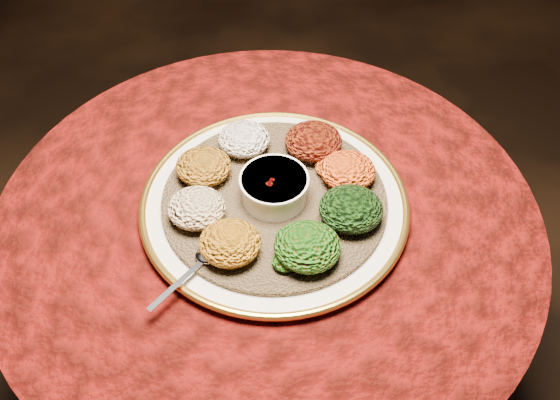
{
  "coord_description": "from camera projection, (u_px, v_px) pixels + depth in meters",
  "views": [
    {
      "loc": [
        0.06,
        -0.7,
        1.57
      ],
      "look_at": [
        0.02,
        0.01,
        0.76
      ],
      "focal_mm": 40.0,
      "sensor_mm": 36.0,
      "label": 1
    }
  ],
  "objects": [
    {
      "name": "table",
      "position": [
        268.0,
        272.0,
        1.22
      ],
      "size": [
        0.96,
        0.96,
        0.73
      ],
      "color": "black",
      "rests_on": "ground"
    },
    {
      "name": "portion_tikil",
      "position": [
        348.0,
        171.0,
        1.09
      ],
      "size": [
        0.1,
        0.09,
        0.05
      ],
      "primitive_type": "ellipsoid",
      "color": "#AB6F0E",
      "rests_on": "injera"
    },
    {
      "name": "portion_mixveg",
      "position": [
        308.0,
        246.0,
        0.97
      ],
      "size": [
        0.11,
        0.1,
        0.05
      ],
      "primitive_type": "ellipsoid",
      "color": "#AC2A0B",
      "rests_on": "injera"
    },
    {
      "name": "platter",
      "position": [
        274.0,
        204.0,
        1.09
      ],
      "size": [
        0.58,
        0.58,
        0.02
      ],
      "rotation": [
        0.0,
        0.0,
        -0.37
      ],
      "color": "beige",
      "rests_on": "table"
    },
    {
      "name": "stew_bowl",
      "position": [
        274.0,
        187.0,
        1.05
      ],
      "size": [
        0.12,
        0.12,
        0.05
      ],
      "color": "white",
      "rests_on": "injera"
    },
    {
      "name": "injera",
      "position": [
        274.0,
        200.0,
        1.08
      ],
      "size": [
        0.48,
        0.48,
        0.01
      ],
      "primitive_type": "cylinder",
      "rotation": [
        0.0,
        0.0,
        0.27
      ],
      "color": "brown",
      "rests_on": "platter"
    },
    {
      "name": "portion_ayib",
      "position": [
        244.0,
        139.0,
        1.14
      ],
      "size": [
        0.1,
        0.09,
        0.05
      ],
      "primitive_type": "ellipsoid",
      "color": "white",
      "rests_on": "injera"
    },
    {
      "name": "portion_kik",
      "position": [
        230.0,
        243.0,
        0.98
      ],
      "size": [
        0.1,
        0.09,
        0.05
      ],
      "primitive_type": "ellipsoid",
      "color": "#A65E0E",
      "rests_on": "injera"
    },
    {
      "name": "portion_gomen",
      "position": [
        351.0,
        209.0,
        1.03
      ],
      "size": [
        0.11,
        0.1,
        0.05
      ],
      "primitive_type": "ellipsoid",
      "color": "black",
      "rests_on": "injera"
    },
    {
      "name": "portion_kitfo",
      "position": [
        313.0,
        141.0,
        1.13
      ],
      "size": [
        0.1,
        0.1,
        0.05
      ],
      "primitive_type": "ellipsoid",
      "color": "black",
      "rests_on": "injera"
    },
    {
      "name": "portion_timatim",
      "position": [
        197.0,
        208.0,
        1.03
      ],
      "size": [
        0.1,
        0.09,
        0.05
      ],
      "primitive_type": "ellipsoid",
      "color": "maroon",
      "rests_on": "injera"
    },
    {
      "name": "portion_shiro",
      "position": [
        204.0,
        166.0,
        1.09
      ],
      "size": [
        0.1,
        0.09,
        0.05
      ],
      "primitive_type": "ellipsoid",
      "color": "#955612",
      "rests_on": "injera"
    },
    {
      "name": "spoon",
      "position": [
        203.0,
        260.0,
        0.98
      ],
      "size": [
        0.1,
        0.12,
        0.01
      ],
      "rotation": [
        0.0,
        0.0,
        -2.2
      ],
      "color": "silver",
      "rests_on": "injera"
    }
  ]
}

